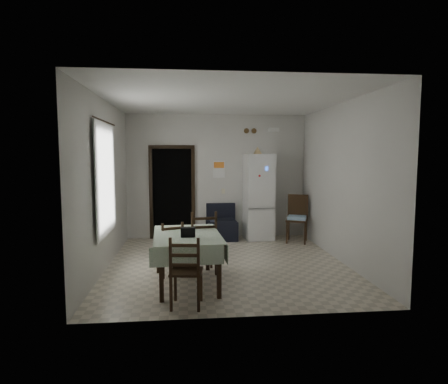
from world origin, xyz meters
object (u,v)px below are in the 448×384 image
Objects in this scene: dining_table at (187,259)px; dining_chair_far_left at (170,248)px; corner_chair at (297,219)px; navy_seat at (222,222)px; dining_chair_far_right at (202,241)px; dining_chair_near_head at (186,271)px; fridge at (259,197)px.

dining_chair_far_left reaches higher than dining_table.
navy_seat is at bearing -172.96° from corner_chair.
dining_chair_far_left is 0.54m from dining_chair_far_right.
dining_chair_far_right is at bearing -93.06° from dining_chair_near_head.
corner_chair is at bearing 41.96° from dining_table.
fridge is 4.16m from dining_chair_near_head.
dining_table is (-1.65, -2.94, -0.60)m from fridge.
corner_chair is 1.13× the size of dining_chair_near_head.
navy_seat is 3.87m from dining_chair_near_head.
dining_chair_near_head is (-0.01, -0.84, 0.08)m from dining_table.
dining_chair_near_head reaches higher than dining_chair_far_left.
dining_chair_near_head is at bearing -117.16° from fridge.
dining_chair_far_left is (-0.28, 0.48, 0.06)m from dining_table.
dining_chair_near_head is at bearing 82.10° from dining_chair_far_left.
navy_seat is 0.77× the size of corner_chair.
corner_chair is at bearing -17.98° from navy_seat.
dining_table is 0.56m from dining_chair_far_left.
corner_chair is 0.71× the size of dining_table.
fridge is 1.86× the size of corner_chair.
dining_chair_near_head reaches higher than navy_seat.
corner_chair is at bearing -31.92° from fridge.
fridge is 2.41× the size of navy_seat.
corner_chair is 4.15m from dining_chair_near_head.
dining_table is (-0.79, -2.94, -0.02)m from navy_seat.
dining_chair_near_head is (-2.45, -3.35, -0.06)m from corner_chair.
fridge reaches higher than dining_chair_near_head.
dining_table is 1.58× the size of dining_chair_near_head.
dining_table is 1.67× the size of dining_chair_far_left.
navy_seat reaches higher than dining_table.
dining_table is at bearing -112.57° from corner_chair.
dining_table is at bearing -122.72° from fridge.
fridge is at bearing 173.08° from corner_chair.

